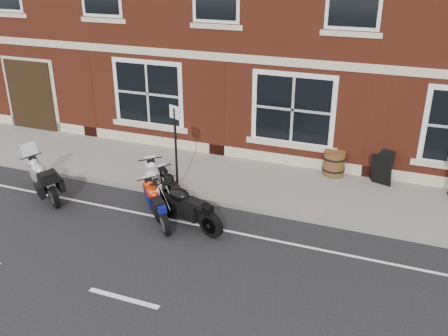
{
  "coord_description": "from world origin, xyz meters",
  "views": [
    {
      "loc": [
        4.83,
        -9.84,
        6.46
      ],
      "look_at": [
        0.38,
        1.6,
        1.04
      ],
      "focal_mm": 40.0,
      "sensor_mm": 36.0,
      "label": 1
    }
  ],
  "objects_px": {
    "moto_sport_silver": "(157,185)",
    "moto_sport_red": "(158,202)",
    "barrel_planter": "(334,163)",
    "parking_sign": "(176,143)",
    "moto_sport_black": "(173,187)",
    "a_board_sign": "(382,168)",
    "moto_touring_silver": "(44,177)",
    "moto_naked_black": "(187,205)"
  },
  "relations": [
    {
      "from": "parking_sign",
      "to": "moto_sport_red",
      "type": "bearing_deg",
      "value": -62.34
    },
    {
      "from": "moto_sport_red",
      "to": "moto_naked_black",
      "type": "bearing_deg",
      "value": -39.14
    },
    {
      "from": "moto_touring_silver",
      "to": "moto_sport_red",
      "type": "xyz_separation_m",
      "value": [
        3.64,
        -0.09,
        -0.06
      ]
    },
    {
      "from": "moto_touring_silver",
      "to": "barrel_planter",
      "type": "bearing_deg",
      "value": -27.34
    },
    {
      "from": "moto_sport_silver",
      "to": "barrel_planter",
      "type": "bearing_deg",
      "value": 8.35
    },
    {
      "from": "moto_sport_black",
      "to": "moto_sport_silver",
      "type": "relative_size",
      "value": 0.73
    },
    {
      "from": "moto_sport_black",
      "to": "moto_naked_black",
      "type": "distance_m",
      "value": 1.26
    },
    {
      "from": "moto_touring_silver",
      "to": "moto_sport_red",
      "type": "bearing_deg",
      "value": -58.02
    },
    {
      "from": "parking_sign",
      "to": "a_board_sign",
      "type": "bearing_deg",
      "value": 46.97
    },
    {
      "from": "moto_touring_silver",
      "to": "parking_sign",
      "type": "xyz_separation_m",
      "value": [
        3.46,
        1.39,
        1.0
      ]
    },
    {
      "from": "moto_sport_red",
      "to": "moto_naked_black",
      "type": "distance_m",
      "value": 0.8
    },
    {
      "from": "moto_touring_silver",
      "to": "barrel_planter",
      "type": "height_order",
      "value": "moto_touring_silver"
    },
    {
      "from": "barrel_planter",
      "to": "moto_naked_black",
      "type": "bearing_deg",
      "value": -125.18
    },
    {
      "from": "moto_sport_black",
      "to": "moto_touring_silver",
      "type": "bearing_deg",
      "value": 146.43
    },
    {
      "from": "a_board_sign",
      "to": "barrel_planter",
      "type": "xyz_separation_m",
      "value": [
        -1.4,
        0.1,
        -0.11
      ]
    },
    {
      "from": "moto_naked_black",
      "to": "parking_sign",
      "type": "xyz_separation_m",
      "value": [
        -0.98,
        1.43,
        0.99
      ]
    },
    {
      "from": "moto_sport_silver",
      "to": "a_board_sign",
      "type": "xyz_separation_m",
      "value": [
        5.57,
        3.39,
        0.01
      ]
    },
    {
      "from": "moto_sport_black",
      "to": "moto_naked_black",
      "type": "relative_size",
      "value": 0.68
    },
    {
      "from": "moto_sport_black",
      "to": "barrel_planter",
      "type": "relative_size",
      "value": 1.95
    },
    {
      "from": "moto_touring_silver",
      "to": "parking_sign",
      "type": "bearing_deg",
      "value": -34.68
    },
    {
      "from": "moto_touring_silver",
      "to": "barrel_planter",
      "type": "relative_size",
      "value": 2.49
    },
    {
      "from": "moto_touring_silver",
      "to": "moto_sport_red",
      "type": "relative_size",
      "value": 1.2
    },
    {
      "from": "moto_sport_silver",
      "to": "a_board_sign",
      "type": "height_order",
      "value": "a_board_sign"
    },
    {
      "from": "moto_sport_silver",
      "to": "a_board_sign",
      "type": "relative_size",
      "value": 2.08
    },
    {
      "from": "barrel_planter",
      "to": "moto_sport_silver",
      "type": "bearing_deg",
      "value": -140.06
    },
    {
      "from": "moto_sport_red",
      "to": "barrel_planter",
      "type": "distance_m",
      "value": 5.65
    },
    {
      "from": "moto_sport_black",
      "to": "a_board_sign",
      "type": "height_order",
      "value": "a_board_sign"
    },
    {
      "from": "parking_sign",
      "to": "barrel_planter",
      "type": "bearing_deg",
      "value": 55.51
    },
    {
      "from": "moto_sport_red",
      "to": "barrel_planter",
      "type": "xyz_separation_m",
      "value": [
        3.74,
        4.23,
        -0.02
      ]
    },
    {
      "from": "barrel_planter",
      "to": "parking_sign",
      "type": "bearing_deg",
      "value": -145.01
    },
    {
      "from": "moto_naked_black",
      "to": "barrel_planter",
      "type": "distance_m",
      "value": 5.12
    },
    {
      "from": "moto_sport_red",
      "to": "moto_sport_silver",
      "type": "xyz_separation_m",
      "value": [
        -0.43,
        0.74,
        0.07
      ]
    },
    {
      "from": "barrel_planter",
      "to": "parking_sign",
      "type": "relative_size",
      "value": 0.3
    },
    {
      "from": "moto_naked_black",
      "to": "parking_sign",
      "type": "bearing_deg",
      "value": 54.06
    },
    {
      "from": "moto_sport_black",
      "to": "a_board_sign",
      "type": "distance_m",
      "value": 6.1
    },
    {
      "from": "moto_sport_silver",
      "to": "moto_sport_red",
      "type": "bearing_deg",
      "value": -91.66
    },
    {
      "from": "moto_sport_silver",
      "to": "parking_sign",
      "type": "height_order",
      "value": "parking_sign"
    },
    {
      "from": "moto_sport_silver",
      "to": "moto_sport_black",
      "type": "bearing_deg",
      "value": -0.12
    },
    {
      "from": "moto_touring_silver",
      "to": "a_board_sign",
      "type": "relative_size",
      "value": 1.92
    },
    {
      "from": "moto_naked_black",
      "to": "moto_sport_silver",
      "type": "bearing_deg",
      "value": 80.17
    },
    {
      "from": "moto_touring_silver",
      "to": "moto_naked_black",
      "type": "distance_m",
      "value": 4.44
    },
    {
      "from": "moto_sport_black",
      "to": "a_board_sign",
      "type": "relative_size",
      "value": 1.51
    }
  ]
}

